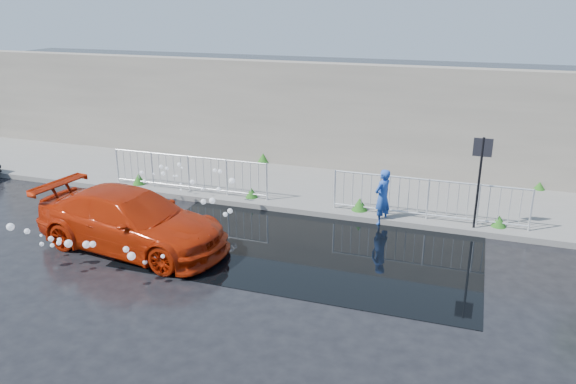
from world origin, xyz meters
The scene contains 12 objects.
ground centered at (0.00, 0.00, 0.00)m, with size 90.00×90.00×0.00m, color black.
pavement centered at (0.00, 5.00, 0.07)m, with size 30.00×4.00×0.15m, color slate.
curb centered at (0.00, 3.00, 0.08)m, with size 30.00×0.25×0.16m, color slate.
retaining_wall centered at (0.00, 7.20, 1.90)m, with size 30.00×0.60×3.50m, color slate.
puddle centered at (0.50, 1.00, 0.01)m, with size 8.00×5.00×0.01m, color black.
sign_post centered at (4.20, 3.10, 1.72)m, with size 0.45×0.06×2.50m.
railing_left centered at (-4.00, 3.35, 0.74)m, with size 5.05×0.05×1.10m.
railing_right centered at (3.00, 3.35, 0.74)m, with size 5.05×0.05×1.10m.
weeds centered at (-0.44, 4.46, 0.31)m, with size 12.17×3.93×0.35m.
water_spray centered at (-3.45, 0.40, 0.69)m, with size 3.64×5.53×0.99m.
red_car centered at (-3.46, -0.45, 0.70)m, with size 1.96×4.82×1.40m, color #A62006.
person centered at (1.87, 3.00, 0.75)m, with size 0.54×0.36×1.49m, color #234DAF.
Camera 1 is at (4.01, -10.84, 5.67)m, focal length 35.00 mm.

